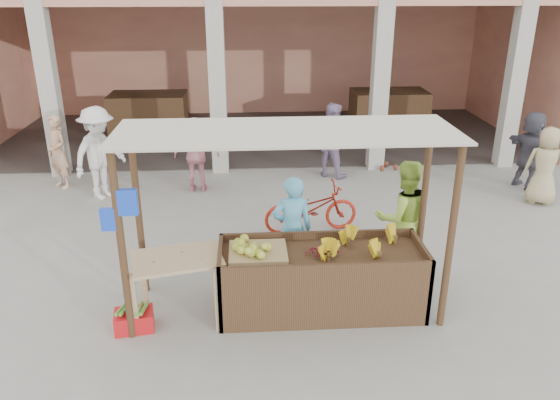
{
  "coord_description": "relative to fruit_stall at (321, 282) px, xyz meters",
  "views": [
    {
      "loc": [
        -0.42,
        -6.05,
        4.01
      ],
      "look_at": [
        0.05,
        1.2,
        1.06
      ],
      "focal_mm": 35.0,
      "sensor_mm": 36.0,
      "label": 1
    }
  ],
  "objects": [
    {
      "name": "berry_heap",
      "position": [
        0.01,
        -0.03,
        0.47
      ],
      "size": [
        0.45,
        0.37,
        0.14
      ],
      "primitive_type": "ellipsoid",
      "color": "maroon",
      "rests_on": "fruit_stall"
    },
    {
      "name": "fruit_stall",
      "position": [
        0.0,
        0.0,
        0.0
      ],
      "size": [
        2.6,
        0.95,
        0.8
      ],
      "primitive_type": "cube",
      "color": "#4E341F",
      "rests_on": "ground"
    },
    {
      "name": "banana_heap",
      "position": [
        0.5,
        0.03,
        0.5
      ],
      "size": [
        1.07,
        0.58,
        0.19
      ],
      "primitive_type": null,
      "color": "gold",
      "rests_on": "fruit_stall"
    },
    {
      "name": "side_table",
      "position": [
        -1.8,
        -0.11,
        0.33
      ],
      "size": [
        1.22,
        0.95,
        0.87
      ],
      "rotation": [
        0.0,
        0.0,
        0.24
      ],
      "color": "tan",
      "rests_on": "ground"
    },
    {
      "name": "papaya_pile",
      "position": [
        -1.8,
        -0.11,
        0.58
      ],
      "size": [
        0.73,
        0.42,
        0.21
      ],
      "primitive_type": null,
      "color": "#5B9430",
      "rests_on": "side_table"
    },
    {
      "name": "motorcycle",
      "position": [
        0.15,
        2.36,
        0.04
      ],
      "size": [
        0.82,
        1.74,
        0.88
      ],
      "primitive_type": "imported",
      "rotation": [
        0.0,
        0.0,
        1.72
      ],
      "color": "#A82214",
      "rests_on": "ground"
    },
    {
      "name": "vendor_green",
      "position": [
        1.29,
        0.9,
        0.5
      ],
      "size": [
        0.9,
        0.56,
        1.81
      ],
      "primitive_type": "imported",
      "rotation": [
        0.0,
        0.0,
        3.2
      ],
      "color": "#ABD048",
      "rests_on": "ground"
    },
    {
      "name": "produce_sacks",
      "position": [
        2.27,
        5.48,
        -0.12
      ],
      "size": [
        0.73,
        0.69,
        0.56
      ],
      "color": "brown",
      "rests_on": "ground"
    },
    {
      "name": "market_building",
      "position": [
        -0.45,
        8.93,
        2.3
      ],
      "size": [
        14.4,
        6.4,
        4.2
      ],
      "color": "#E69E78",
      "rests_on": "ground"
    },
    {
      "name": "melon_tray",
      "position": [
        -0.8,
        0.04,
        0.49
      ],
      "size": [
        0.72,
        0.63,
        0.2
      ],
      "color": "tan",
      "rests_on": "fruit_stall"
    },
    {
      "name": "stall_awning",
      "position": [
        -0.51,
        0.06,
        1.58
      ],
      "size": [
        4.09,
        1.35,
        2.39
      ],
      "color": "#4E341F",
      "rests_on": "ground"
    },
    {
      "name": "red_crate",
      "position": [
        -2.34,
        -0.3,
        -0.28
      ],
      "size": [
        0.51,
        0.4,
        0.24
      ],
      "primitive_type": "cube",
      "rotation": [
        0.0,
        0.0,
        0.16
      ],
      "color": "red",
      "rests_on": "ground"
    },
    {
      "name": "shopper_e",
      "position": [
        -4.74,
        4.82,
        0.39
      ],
      "size": [
        0.73,
        0.72,
        1.58
      ],
      "primitive_type": "imported",
      "rotation": [
        0.0,
        0.0,
        -0.74
      ],
      "color": "tan",
      "rests_on": "ground"
    },
    {
      "name": "shopper_b",
      "position": [
        -1.91,
        4.42,
        0.41
      ],
      "size": [
        0.98,
        0.55,
        1.62
      ],
      "primitive_type": "imported",
      "rotation": [
        0.0,
        0.0,
        3.1
      ],
      "color": "pink",
      "rests_on": "ground"
    },
    {
      "name": "plantain_bundle",
      "position": [
        -2.34,
        -0.3,
        -0.12
      ],
      "size": [
        0.37,
        0.26,
        0.07
      ],
      "primitive_type": null,
      "color": "#578B32",
      "rests_on": "red_crate"
    },
    {
      "name": "shopper_c",
      "position": [
        4.69,
        3.35,
        0.43
      ],
      "size": [
        0.93,
        0.77,
        1.65
      ],
      "primitive_type": "imported",
      "rotation": [
        0.0,
        0.0,
        2.77
      ],
      "color": "tan",
      "rests_on": "ground"
    },
    {
      "name": "shopper_d",
      "position": [
        4.82,
        4.19,
        0.44
      ],
      "size": [
        1.05,
        1.67,
        1.68
      ],
      "primitive_type": "imported",
      "rotation": [
        0.0,
        0.0,
        1.86
      ],
      "color": "#4C4A57",
      "rests_on": "ground"
    },
    {
      "name": "ground",
      "position": [
        -0.5,
        0.0,
        -0.4
      ],
      "size": [
        60.0,
        60.0,
        0.0
      ],
      "primitive_type": "plane",
      "color": "gray",
      "rests_on": "ground"
    },
    {
      "name": "shopper_f",
      "position": [
        0.9,
        5.18,
        0.48
      ],
      "size": [
        0.99,
        0.88,
        1.76
      ],
      "primitive_type": "imported",
      "rotation": [
        0.0,
        0.0,
        2.58
      ],
      "color": "#8F7BA1",
      "rests_on": "ground"
    },
    {
      "name": "shopper_a",
      "position": [
        -3.75,
        4.19,
        0.58
      ],
      "size": [
        1.24,
        1.38,
        1.95
      ],
      "primitive_type": "imported",
      "rotation": [
        0.0,
        0.0,
        0.95
      ],
      "color": "silver",
      "rests_on": "ground"
    },
    {
      "name": "vendor_blue",
      "position": [
        -0.31,
        0.78,
        0.43
      ],
      "size": [
        0.66,
        0.5,
        1.67
      ],
      "primitive_type": "imported",
      "rotation": [
        0.0,
        0.0,
        3.22
      ],
      "color": "#5BBCE4",
      "rests_on": "ground"
    }
  ]
}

